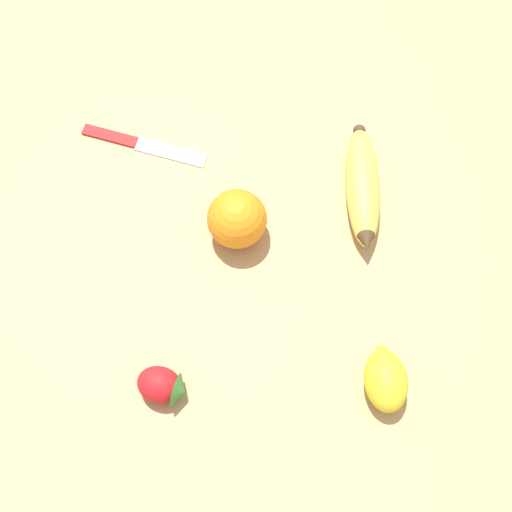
# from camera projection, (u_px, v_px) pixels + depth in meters

# --- Properties ---
(ground_plane) EXTENTS (3.00, 3.00, 0.00)m
(ground_plane) POSITION_uv_depth(u_px,v_px,m) (265.00, 229.00, 0.95)
(ground_plane) COLOR tan
(banana) EXTENTS (0.19, 0.07, 0.04)m
(banana) POSITION_uv_depth(u_px,v_px,m) (363.00, 187.00, 0.95)
(banana) COLOR #DBCC4C
(banana) RESTS_ON ground_plane
(orange) EXTENTS (0.08, 0.08, 0.08)m
(orange) POSITION_uv_depth(u_px,v_px,m) (237.00, 219.00, 0.91)
(orange) COLOR orange
(orange) RESTS_ON ground_plane
(strawberry) EXTENTS (0.05, 0.07, 0.04)m
(strawberry) POSITION_uv_depth(u_px,v_px,m) (163.00, 386.00, 0.85)
(strawberry) COLOR red
(strawberry) RESTS_ON ground_plane
(lemon) EXTENTS (0.09, 0.07, 0.05)m
(lemon) POSITION_uv_depth(u_px,v_px,m) (386.00, 380.00, 0.85)
(lemon) COLOR yellow
(lemon) RESTS_ON ground_plane
(paring_knife) EXTENTS (0.05, 0.18, 0.01)m
(paring_knife) POSITION_uv_depth(u_px,v_px,m) (139.00, 143.00, 1.00)
(paring_knife) COLOR silver
(paring_knife) RESTS_ON ground_plane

